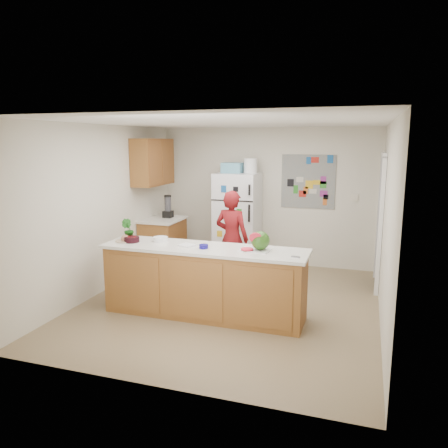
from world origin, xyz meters
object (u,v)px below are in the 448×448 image
(refrigerator, at_px, (237,220))
(person, at_px, (232,239))
(watermelon, at_px, (260,241))
(cherry_bowl, at_px, (132,239))

(refrigerator, relative_size, person, 1.12)
(person, relative_size, watermelon, 6.51)
(cherry_bowl, bearing_deg, refrigerator, 72.28)
(person, xyz_separation_m, watermelon, (0.75, -1.23, 0.29))
(watermelon, xyz_separation_m, cherry_bowl, (-1.75, -0.08, -0.09))
(refrigerator, bearing_deg, person, -78.03)
(person, height_order, watermelon, person)
(watermelon, bearing_deg, person, 121.23)
(refrigerator, relative_size, watermelon, 7.30)
(refrigerator, distance_m, cherry_bowl, 2.54)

